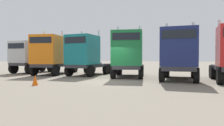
# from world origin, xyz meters

# --- Properties ---
(ground) EXTENTS (200.00, 200.00, 0.00)m
(ground) POSITION_xyz_m (0.00, 0.00, 0.00)
(ground) COLOR gray
(semi_truck_silver) EXTENTS (3.16, 6.12, 4.05)m
(semi_truck_silver) POSITION_xyz_m (-11.82, 3.16, 1.84)
(semi_truck_silver) COLOR #333338
(semi_truck_silver) RESTS_ON ground
(semi_truck_orange) EXTENTS (4.26, 6.74, 4.40)m
(semi_truck_orange) POSITION_xyz_m (-7.78, 2.17, 1.96)
(semi_truck_orange) COLOR #333338
(semi_truck_orange) RESTS_ON ground
(semi_truck_teal) EXTENTS (2.95, 5.86, 4.34)m
(semi_truck_teal) POSITION_xyz_m (-4.26, 3.08, 1.98)
(semi_truck_teal) COLOR #333338
(semi_truck_teal) RESTS_ON ground
(semi_truck_green) EXTENTS (4.09, 6.12, 4.43)m
(semi_truck_green) POSITION_xyz_m (0.14, 2.96, 1.98)
(semi_truck_green) COLOR #333338
(semi_truck_green) RESTS_ON ground
(semi_truck_navy) EXTENTS (3.34, 6.39, 4.31)m
(semi_truck_navy) POSITION_xyz_m (4.37, 2.42, 1.93)
(semi_truck_navy) COLOR #333338
(semi_truck_navy) RESTS_ON ground
(traffic_cone_near) EXTENTS (0.36, 0.36, 0.64)m
(traffic_cone_near) POSITION_xyz_m (-2.94, -4.13, 0.32)
(traffic_cone_near) COLOR #F2590C
(traffic_cone_near) RESTS_ON ground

